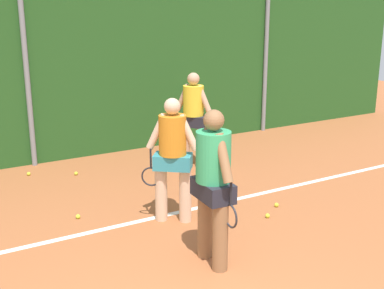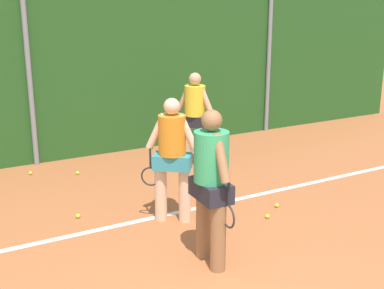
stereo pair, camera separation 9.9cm
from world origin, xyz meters
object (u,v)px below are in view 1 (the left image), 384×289
player_foreground_near (213,180)px  player_midcourt (172,154)px  tennis_ball_9 (277,205)px  tennis_ball_1 (268,216)px  tennis_ball_6 (78,217)px  tennis_ball_2 (76,173)px  tennis_ball_8 (222,173)px  tennis_ball_0 (29,174)px  player_backcourt_far (193,115)px

player_foreground_near → player_midcourt: player_foreground_near is taller
player_foreground_near → player_midcourt: size_ratio=1.05×
tennis_ball_9 → tennis_ball_1: bearing=-145.7°
tennis_ball_6 → tennis_ball_2: bearing=73.3°
tennis_ball_8 → tennis_ball_9: size_ratio=1.00×
tennis_ball_9 → player_foreground_near: bearing=-151.4°
tennis_ball_8 → player_midcourt: bearing=-142.3°
tennis_ball_2 → tennis_ball_8: 2.67m
tennis_ball_2 → tennis_ball_1: bearing=-60.4°
tennis_ball_1 → tennis_ball_8: same height
tennis_ball_1 → tennis_ball_6: size_ratio=1.00×
player_midcourt → tennis_ball_9: 1.91m
player_midcourt → player_foreground_near: bearing=120.5°
tennis_ball_9 → tennis_ball_2: bearing=126.5°
player_foreground_near → tennis_ball_9: player_foreground_near is taller
player_foreground_near → tennis_ball_8: player_foreground_near is taller
player_foreground_near → tennis_ball_9: size_ratio=28.59×
player_foreground_near → tennis_ball_2: player_foreground_near is taller
tennis_ball_0 → player_midcourt: bearing=-65.8°
player_foreground_near → tennis_ball_0: (-1.19, 4.37, -1.03)m
player_foreground_near → tennis_ball_0: size_ratio=28.59×
player_midcourt → tennis_ball_1: bearing=-168.9°
player_foreground_near → tennis_ball_9: 2.27m
tennis_ball_8 → tennis_ball_1: bearing=-104.2°
player_midcourt → tennis_ball_2: 2.87m
player_midcourt → tennis_ball_6: 1.69m
tennis_ball_1 → tennis_ball_9: size_ratio=1.00×
player_foreground_near → player_midcourt: bearing=175.8°
tennis_ball_6 → tennis_ball_9: same height
player_midcourt → tennis_ball_1: size_ratio=27.11×
player_backcourt_far → tennis_ball_9: bearing=-31.8°
tennis_ball_2 → tennis_ball_8: same height
player_backcourt_far → tennis_ball_2: 2.41m
tennis_ball_6 → player_foreground_near: bearing=-64.0°
player_midcourt → tennis_ball_8: bearing=-104.5°
player_backcourt_far → tennis_ball_0: player_backcourt_far is taller
tennis_ball_6 → tennis_ball_9: 2.99m
player_foreground_near → tennis_ball_1: bearing=120.0°
player_foreground_near → tennis_ball_8: size_ratio=28.59×
player_backcourt_far → tennis_ball_0: bearing=-143.5°
player_backcourt_far → tennis_ball_0: (-2.88, 1.01, -0.98)m
tennis_ball_0 → tennis_ball_8: size_ratio=1.00×
tennis_ball_9 → tennis_ball_6: bearing=158.5°
tennis_ball_1 → tennis_ball_9: bearing=34.3°
player_foreground_near → tennis_ball_9: bearing=121.7°
tennis_ball_2 → player_backcourt_far: bearing=-15.9°
player_foreground_near → tennis_ball_0: player_foreground_near is taller
player_midcourt → tennis_ball_2: size_ratio=27.11×
tennis_ball_0 → tennis_ball_1: (2.60, -3.66, 0.00)m
tennis_ball_0 → tennis_ball_8: 3.53m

